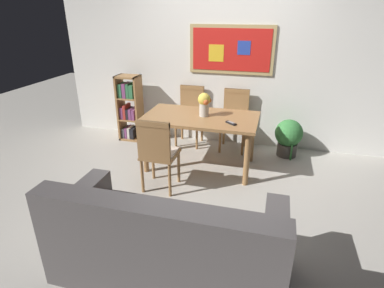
{
  "coord_description": "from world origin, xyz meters",
  "views": [
    {
      "loc": [
        0.81,
        -3.26,
        2.02
      ],
      "look_at": [
        -0.02,
        -0.23,
        0.65
      ],
      "focal_mm": 29.24,
      "sensor_mm": 36.0,
      "label": 1
    }
  ],
  "objects_px": {
    "dining_chair_far_left": "(190,110)",
    "leather_couch": "(167,243)",
    "potted_ivy": "(288,137)",
    "tv_remote": "(231,123)",
    "dining_chair_near_left": "(157,150)",
    "dining_chair_far_right": "(235,115)",
    "bookshelf": "(130,109)",
    "flower_vase": "(204,103)",
    "dining_table": "(201,123)"
  },
  "relations": [
    {
      "from": "dining_chair_far_left",
      "to": "tv_remote",
      "type": "xyz_separation_m",
      "value": [
        0.78,
        -0.98,
        0.2
      ]
    },
    {
      "from": "bookshelf",
      "to": "flower_vase",
      "type": "distance_m",
      "value": 1.58
    },
    {
      "from": "leather_couch",
      "to": "bookshelf",
      "type": "xyz_separation_m",
      "value": [
        -1.55,
        2.61,
        0.21
      ]
    },
    {
      "from": "potted_ivy",
      "to": "flower_vase",
      "type": "xyz_separation_m",
      "value": [
        -1.12,
        -0.65,
        0.6
      ]
    },
    {
      "from": "dining_chair_near_left",
      "to": "dining_chair_far_left",
      "type": "xyz_separation_m",
      "value": [
        -0.03,
        1.54,
        0.0
      ]
    },
    {
      "from": "bookshelf",
      "to": "potted_ivy",
      "type": "relative_size",
      "value": 1.69
    },
    {
      "from": "dining_chair_far_right",
      "to": "dining_chair_near_left",
      "type": "distance_m",
      "value": 1.65
    },
    {
      "from": "dining_chair_far_right",
      "to": "dining_chair_far_left",
      "type": "relative_size",
      "value": 1.0
    },
    {
      "from": "potted_ivy",
      "to": "tv_remote",
      "type": "distance_m",
      "value": 1.21
    },
    {
      "from": "dining_chair_near_left",
      "to": "dining_chair_far_left",
      "type": "distance_m",
      "value": 1.54
    },
    {
      "from": "potted_ivy",
      "to": "tv_remote",
      "type": "height_order",
      "value": "tv_remote"
    },
    {
      "from": "flower_vase",
      "to": "tv_remote",
      "type": "bearing_deg",
      "value": -28.58
    },
    {
      "from": "leather_couch",
      "to": "dining_chair_near_left",
      "type": "bearing_deg",
      "value": 113.79
    },
    {
      "from": "dining_table",
      "to": "flower_vase",
      "type": "xyz_separation_m",
      "value": [
        0.04,
        0.02,
        0.27
      ]
    },
    {
      "from": "dining_chair_far_left",
      "to": "dining_chair_near_left",
      "type": "bearing_deg",
      "value": -88.76
    },
    {
      "from": "flower_vase",
      "to": "dining_chair_far_left",
      "type": "bearing_deg",
      "value": 117.4
    },
    {
      "from": "dining_chair_near_left",
      "to": "potted_ivy",
      "type": "distance_m",
      "value": 2.06
    },
    {
      "from": "bookshelf",
      "to": "potted_ivy",
      "type": "xyz_separation_m",
      "value": [
        2.51,
        0.0,
        -0.22
      ]
    },
    {
      "from": "dining_chair_far_left",
      "to": "leather_couch",
      "type": "height_order",
      "value": "dining_chair_far_left"
    },
    {
      "from": "potted_ivy",
      "to": "tv_remote",
      "type": "xyz_separation_m",
      "value": [
        -0.73,
        -0.86,
        0.44
      ]
    },
    {
      "from": "flower_vase",
      "to": "tv_remote",
      "type": "distance_m",
      "value": 0.47
    },
    {
      "from": "leather_couch",
      "to": "tv_remote",
      "type": "height_order",
      "value": "leather_couch"
    },
    {
      "from": "dining_chair_near_left",
      "to": "dining_chair_far_left",
      "type": "relative_size",
      "value": 1.0
    },
    {
      "from": "dining_chair_far_left",
      "to": "flower_vase",
      "type": "relative_size",
      "value": 2.98
    },
    {
      "from": "dining_chair_near_left",
      "to": "dining_chair_far_right",
      "type": "bearing_deg",
      "value": 65.79
    },
    {
      "from": "dining_chair_far_right",
      "to": "dining_table",
      "type": "bearing_deg",
      "value": -114.94
    },
    {
      "from": "dining_table",
      "to": "dining_chair_far_left",
      "type": "distance_m",
      "value": 0.87
    },
    {
      "from": "dining_chair_near_left",
      "to": "tv_remote",
      "type": "xyz_separation_m",
      "value": [
        0.75,
        0.56,
        0.2
      ]
    },
    {
      "from": "dining_chair_far_right",
      "to": "tv_remote",
      "type": "height_order",
      "value": "dining_chair_far_right"
    },
    {
      "from": "leather_couch",
      "to": "potted_ivy",
      "type": "relative_size",
      "value": 2.86
    },
    {
      "from": "dining_chair_near_left",
      "to": "tv_remote",
      "type": "height_order",
      "value": "dining_chair_near_left"
    },
    {
      "from": "flower_vase",
      "to": "tv_remote",
      "type": "xyz_separation_m",
      "value": [
        0.39,
        -0.21,
        -0.16
      ]
    },
    {
      "from": "dining_chair_far_right",
      "to": "bookshelf",
      "type": "xyz_separation_m",
      "value": [
        -1.7,
        -0.09,
        -0.01
      ]
    },
    {
      "from": "dining_table",
      "to": "flower_vase",
      "type": "bearing_deg",
      "value": 29.69
    },
    {
      "from": "dining_chair_far_left",
      "to": "leather_couch",
      "type": "distance_m",
      "value": 2.8
    },
    {
      "from": "tv_remote",
      "to": "potted_ivy",
      "type": "bearing_deg",
      "value": 49.45
    },
    {
      "from": "dining_chair_near_left",
      "to": "flower_vase",
      "type": "distance_m",
      "value": 0.93
    },
    {
      "from": "flower_vase",
      "to": "tv_remote",
      "type": "relative_size",
      "value": 2.05
    },
    {
      "from": "dining_table",
      "to": "bookshelf",
      "type": "xyz_separation_m",
      "value": [
        -1.35,
        0.67,
        -0.1
      ]
    },
    {
      "from": "dining_table",
      "to": "dining_chair_near_left",
      "type": "xyz_separation_m",
      "value": [
        -0.32,
        -0.75,
        -0.09
      ]
    },
    {
      "from": "bookshelf",
      "to": "potted_ivy",
      "type": "distance_m",
      "value": 2.52
    },
    {
      "from": "dining_chair_near_left",
      "to": "flower_vase",
      "type": "bearing_deg",
      "value": 64.68
    },
    {
      "from": "dining_table",
      "to": "leather_couch",
      "type": "relative_size",
      "value": 0.82
    },
    {
      "from": "dining_chair_near_left",
      "to": "dining_table",
      "type": "bearing_deg",
      "value": 66.54
    },
    {
      "from": "leather_couch",
      "to": "tv_remote",
      "type": "distance_m",
      "value": 1.82
    },
    {
      "from": "potted_ivy",
      "to": "leather_couch",
      "type": "bearing_deg",
      "value": -110.11
    },
    {
      "from": "dining_chair_far_left",
      "to": "tv_remote",
      "type": "bearing_deg",
      "value": -51.26
    },
    {
      "from": "flower_vase",
      "to": "dining_chair_far_right",
      "type": "bearing_deg",
      "value": 66.98
    },
    {
      "from": "dining_chair_far_left",
      "to": "potted_ivy",
      "type": "bearing_deg",
      "value": -4.51
    },
    {
      "from": "dining_chair_far_right",
      "to": "dining_chair_near_left",
      "type": "height_order",
      "value": "same"
    }
  ]
}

